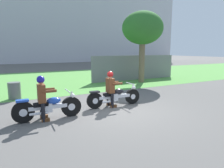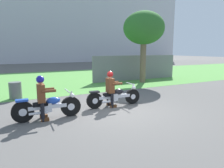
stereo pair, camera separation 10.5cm
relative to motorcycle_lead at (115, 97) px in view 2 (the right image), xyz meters
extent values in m
plane|color=#565451|center=(-0.23, -0.66, -0.38)|extent=(120.00, 120.00, 0.00)
cube|color=#549342|center=(-0.23, 8.60, -0.38)|extent=(60.00, 12.00, 0.01)
cube|color=silver|center=(4.13, 33.09, 7.34)|extent=(52.73, 8.00, 15.45)
cylinder|color=black|center=(0.81, -0.02, -0.07)|extent=(0.61, 0.14, 0.61)
cylinder|color=silver|center=(0.81, -0.02, -0.07)|extent=(0.22, 0.15, 0.21)
cylinder|color=black|center=(-0.83, 0.03, -0.07)|extent=(0.61, 0.14, 0.61)
cylinder|color=silver|center=(-0.83, 0.03, -0.07)|extent=(0.22, 0.15, 0.21)
cube|color=silver|center=(-0.01, 0.00, 0.01)|extent=(1.32, 0.18, 0.12)
cube|color=silver|center=(-0.06, 0.00, -0.01)|extent=(0.33, 0.25, 0.28)
ellipsoid|color=black|center=(0.17, 0.00, 0.19)|extent=(0.45, 0.25, 0.22)
cube|color=black|center=(-0.23, 0.01, 0.11)|extent=(0.45, 0.25, 0.10)
cube|color=black|center=(-0.83, 0.03, 0.26)|extent=(0.37, 0.21, 0.06)
cylinder|color=silver|center=(0.76, -0.02, 0.18)|extent=(0.25, 0.06, 0.53)
cylinder|color=silver|center=(0.71, -0.02, 0.47)|extent=(0.06, 0.66, 0.04)
sphere|color=white|center=(0.87, -0.03, 0.29)|extent=(0.16, 0.16, 0.16)
cylinder|color=silver|center=(-0.31, -0.13, -0.13)|extent=(0.55, 0.10, 0.08)
cylinder|color=black|center=(-0.18, 0.19, -0.10)|extent=(0.12, 0.12, 0.56)
cube|color=#593319|center=(-0.12, 0.19, -0.33)|extent=(0.24, 0.11, 0.10)
cylinder|color=black|center=(-0.19, -0.17, -0.10)|extent=(0.12, 0.12, 0.56)
cube|color=#593319|center=(-0.13, -0.17, -0.33)|extent=(0.24, 0.11, 0.10)
cube|color=brown|center=(-0.19, 0.01, 0.46)|extent=(0.23, 0.39, 0.56)
cylinder|color=brown|center=(0.04, 0.17, 0.54)|extent=(0.42, 0.10, 0.09)
cylinder|color=brown|center=(0.03, -0.17, 0.54)|extent=(0.42, 0.10, 0.09)
sphere|color=#D8A884|center=(-0.19, 0.01, 0.86)|extent=(0.20, 0.20, 0.20)
sphere|color=#B21919|center=(-0.19, 0.01, 0.89)|extent=(0.24, 0.24, 0.24)
cylinder|color=black|center=(-1.86, -0.41, -0.05)|extent=(0.66, 0.14, 0.66)
cylinder|color=silver|center=(-1.86, -0.41, -0.05)|extent=(0.23, 0.15, 0.23)
cylinder|color=black|center=(-3.32, -0.36, -0.05)|extent=(0.66, 0.14, 0.66)
cylinder|color=silver|center=(-3.32, -0.36, -0.05)|extent=(0.23, 0.15, 0.23)
cube|color=silver|center=(-2.59, -0.38, 0.03)|extent=(1.18, 0.18, 0.12)
cube|color=silver|center=(-2.64, -0.38, 0.01)|extent=(0.33, 0.25, 0.28)
ellipsoid|color=#1E47B2|center=(-2.41, -0.39, 0.21)|extent=(0.45, 0.25, 0.22)
cube|color=black|center=(-2.81, -0.38, 0.13)|extent=(0.45, 0.25, 0.10)
cube|color=#1E47B2|center=(-3.32, -0.36, 0.31)|extent=(0.37, 0.21, 0.06)
cylinder|color=silver|center=(-1.91, -0.41, 0.20)|extent=(0.25, 0.06, 0.53)
cylinder|color=silver|center=(-1.96, -0.40, 0.49)|extent=(0.06, 0.66, 0.04)
sphere|color=white|center=(-1.80, -0.41, 0.31)|extent=(0.16, 0.16, 0.16)
cylinder|color=silver|center=(-2.89, -0.51, -0.11)|extent=(0.55, 0.10, 0.08)
cylinder|color=black|center=(-2.76, -0.20, -0.09)|extent=(0.12, 0.12, 0.58)
cube|color=#593319|center=(-2.70, -0.20, -0.33)|extent=(0.24, 0.11, 0.10)
cylinder|color=black|center=(-2.77, -0.56, -0.09)|extent=(0.12, 0.12, 0.58)
cube|color=#593319|center=(-2.71, -0.56, -0.33)|extent=(0.24, 0.11, 0.10)
cube|color=brown|center=(-2.77, -0.38, 0.48)|extent=(0.23, 0.39, 0.56)
cylinder|color=brown|center=(-2.54, -0.22, 0.56)|extent=(0.42, 0.10, 0.09)
cylinder|color=brown|center=(-2.55, -0.56, 0.56)|extent=(0.42, 0.10, 0.09)
sphere|color=#996B4C|center=(-2.77, -0.38, 0.88)|extent=(0.20, 0.20, 0.20)
sphere|color=navy|center=(-2.77, -0.38, 0.91)|extent=(0.24, 0.24, 0.24)
cylinder|color=brown|center=(4.50, 4.45, 0.96)|extent=(0.39, 0.39, 2.68)
ellipsoid|color=#2D6B28|center=(4.50, 4.45, 3.26)|extent=(2.72, 2.72, 2.17)
cylinder|color=#595E5B|center=(-3.44, 3.09, 0.00)|extent=(0.53, 0.53, 0.76)
cube|color=slate|center=(4.77, 5.61, 0.52)|extent=(7.00, 0.06, 1.80)
camera|label=1|loc=(-3.64, -6.74, 1.79)|focal=32.18mm
camera|label=2|loc=(-3.55, -6.79, 1.79)|focal=32.18mm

